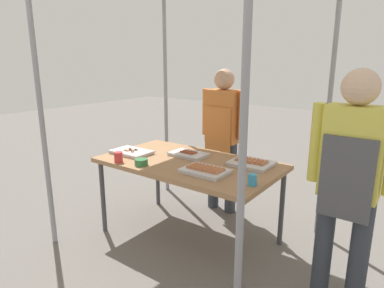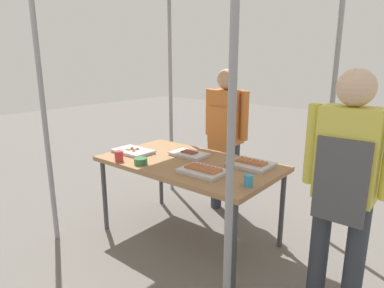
{
  "view_description": "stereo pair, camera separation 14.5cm",
  "coord_description": "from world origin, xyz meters",
  "px_view_note": "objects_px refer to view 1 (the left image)",
  "views": [
    {
      "loc": [
        1.72,
        -2.28,
        1.63
      ],
      "look_at": [
        0.0,
        0.05,
        0.9
      ],
      "focal_mm": 31.22,
      "sensor_mm": 36.0,
      "label": 1
    },
    {
      "loc": [
        1.83,
        -2.19,
        1.63
      ],
      "look_at": [
        0.0,
        0.05,
        0.9
      ],
      "focal_mm": 31.22,
      "sensor_mm": 36.0,
      "label": 2
    }
  ],
  "objects_px": {
    "tray_meat_skewers": "(132,152)",
    "customer_nearby": "(350,175)",
    "tray_grilled_sausages": "(188,154)",
    "tray_spring_rolls": "(205,170)",
    "drink_cup_by_wok": "(118,157)",
    "stall_table": "(189,167)",
    "drink_cup_near_edge": "(252,180)",
    "tray_pork_links": "(251,163)",
    "vendor_woman": "(223,130)",
    "condiment_bowl": "(141,162)"
  },
  "relations": [
    {
      "from": "tray_meat_skewers",
      "to": "customer_nearby",
      "type": "distance_m",
      "value": 1.95
    },
    {
      "from": "tray_grilled_sausages",
      "to": "tray_meat_skewers",
      "type": "distance_m",
      "value": 0.56
    },
    {
      "from": "tray_spring_rolls",
      "to": "drink_cup_by_wok",
      "type": "height_order",
      "value": "drink_cup_by_wok"
    },
    {
      "from": "stall_table",
      "to": "tray_grilled_sausages",
      "type": "height_order",
      "value": "tray_grilled_sausages"
    },
    {
      "from": "customer_nearby",
      "to": "stall_table",
      "type": "bearing_deg",
      "value": 174.48
    },
    {
      "from": "drink_cup_near_edge",
      "to": "tray_grilled_sausages",
      "type": "bearing_deg",
      "value": 158.17
    },
    {
      "from": "tray_grilled_sausages",
      "to": "tray_spring_rolls",
      "type": "xyz_separation_m",
      "value": [
        0.4,
        -0.31,
        0.0
      ]
    },
    {
      "from": "stall_table",
      "to": "tray_pork_links",
      "type": "distance_m",
      "value": 0.56
    },
    {
      "from": "tray_pork_links",
      "to": "vendor_woman",
      "type": "height_order",
      "value": "vendor_woman"
    },
    {
      "from": "condiment_bowl",
      "to": "vendor_woman",
      "type": "height_order",
      "value": "vendor_woman"
    },
    {
      "from": "vendor_woman",
      "to": "drink_cup_near_edge",
      "type": "bearing_deg",
      "value": 131.54
    },
    {
      "from": "stall_table",
      "to": "condiment_bowl",
      "type": "xyz_separation_m",
      "value": [
        -0.26,
        -0.33,
        0.08
      ]
    },
    {
      "from": "stall_table",
      "to": "tray_spring_rolls",
      "type": "distance_m",
      "value": 0.35
    },
    {
      "from": "tray_pork_links",
      "to": "condiment_bowl",
      "type": "distance_m",
      "value": 0.95
    },
    {
      "from": "tray_meat_skewers",
      "to": "vendor_woman",
      "type": "relative_size",
      "value": 0.25
    },
    {
      "from": "tray_grilled_sausages",
      "to": "customer_nearby",
      "type": "height_order",
      "value": "customer_nearby"
    },
    {
      "from": "tray_grilled_sausages",
      "to": "tray_spring_rolls",
      "type": "height_order",
      "value": "tray_spring_rolls"
    },
    {
      "from": "tray_meat_skewers",
      "to": "condiment_bowl",
      "type": "xyz_separation_m",
      "value": [
        0.34,
        -0.21,
        0.01
      ]
    },
    {
      "from": "tray_pork_links",
      "to": "tray_spring_rolls",
      "type": "relative_size",
      "value": 0.97
    },
    {
      "from": "customer_nearby",
      "to": "tray_pork_links",
      "type": "bearing_deg",
      "value": 157.13
    },
    {
      "from": "tray_meat_skewers",
      "to": "stall_table",
      "type": "bearing_deg",
      "value": 12.14
    },
    {
      "from": "condiment_bowl",
      "to": "drink_cup_by_wok",
      "type": "distance_m",
      "value": 0.23
    },
    {
      "from": "stall_table",
      "to": "tray_spring_rolls",
      "type": "relative_size",
      "value": 4.37
    },
    {
      "from": "tray_spring_rolls",
      "to": "drink_cup_near_edge",
      "type": "relative_size",
      "value": 4.26
    },
    {
      "from": "vendor_woman",
      "to": "customer_nearby",
      "type": "distance_m",
      "value": 1.65
    },
    {
      "from": "condiment_bowl",
      "to": "vendor_woman",
      "type": "distance_m",
      "value": 1.06
    },
    {
      "from": "drink_cup_near_edge",
      "to": "drink_cup_by_wok",
      "type": "height_order",
      "value": "drink_cup_by_wok"
    },
    {
      "from": "tray_pork_links",
      "to": "drink_cup_near_edge",
      "type": "height_order",
      "value": "drink_cup_near_edge"
    },
    {
      "from": "stall_table",
      "to": "drink_cup_by_wok",
      "type": "xyz_separation_m",
      "value": [
        -0.48,
        -0.39,
        0.1
      ]
    },
    {
      "from": "stall_table",
      "to": "drink_cup_by_wok",
      "type": "bearing_deg",
      "value": -141.07
    },
    {
      "from": "tray_meat_skewers",
      "to": "tray_spring_rolls",
      "type": "bearing_deg",
      "value": -3.0
    },
    {
      "from": "stall_table",
      "to": "drink_cup_near_edge",
      "type": "bearing_deg",
      "value": -15.2
    },
    {
      "from": "tray_spring_rolls",
      "to": "condiment_bowl",
      "type": "distance_m",
      "value": 0.58
    },
    {
      "from": "tray_spring_rolls",
      "to": "customer_nearby",
      "type": "relative_size",
      "value": 0.23
    },
    {
      "from": "stall_table",
      "to": "vendor_woman",
      "type": "height_order",
      "value": "vendor_woman"
    },
    {
      "from": "tray_meat_skewers",
      "to": "drink_cup_near_edge",
      "type": "bearing_deg",
      "value": -2.96
    },
    {
      "from": "condiment_bowl",
      "to": "tray_spring_rolls",
      "type": "bearing_deg",
      "value": 15.98
    },
    {
      "from": "stall_table",
      "to": "tray_spring_rolls",
      "type": "height_order",
      "value": "tray_spring_rolls"
    },
    {
      "from": "stall_table",
      "to": "tray_meat_skewers",
      "type": "height_order",
      "value": "tray_meat_skewers"
    },
    {
      "from": "tray_grilled_sausages",
      "to": "drink_cup_near_edge",
      "type": "bearing_deg",
      "value": -21.83
    },
    {
      "from": "tray_grilled_sausages",
      "to": "drink_cup_near_edge",
      "type": "distance_m",
      "value": 0.89
    },
    {
      "from": "tray_meat_skewers",
      "to": "tray_pork_links",
      "type": "distance_m",
      "value": 1.16
    },
    {
      "from": "drink_cup_by_wok",
      "to": "stall_table",
      "type": "bearing_deg",
      "value": 38.93
    },
    {
      "from": "tray_spring_rolls",
      "to": "customer_nearby",
      "type": "distance_m",
      "value": 1.06
    },
    {
      "from": "stall_table",
      "to": "vendor_woman",
      "type": "bearing_deg",
      "value": 96.08
    },
    {
      "from": "stall_table",
      "to": "drink_cup_near_edge",
      "type": "relative_size",
      "value": 18.58
    },
    {
      "from": "tray_spring_rolls",
      "to": "tray_grilled_sausages",
      "type": "bearing_deg",
      "value": 142.41
    },
    {
      "from": "stall_table",
      "to": "customer_nearby",
      "type": "height_order",
      "value": "customer_nearby"
    },
    {
      "from": "vendor_woman",
      "to": "drink_cup_by_wok",
      "type": "bearing_deg",
      "value": 69.53
    },
    {
      "from": "tray_meat_skewers",
      "to": "drink_cup_by_wok",
      "type": "xyz_separation_m",
      "value": [
        0.11,
        -0.26,
        0.03
      ]
    }
  ]
}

